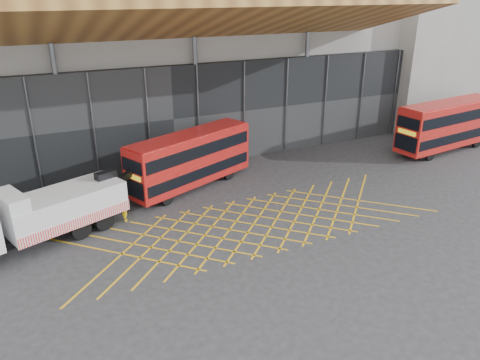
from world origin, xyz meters
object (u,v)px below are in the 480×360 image
bus_second (448,124)px  worker (125,210)px  recovery_truck (30,215)px  bus_towed (190,158)px

bus_second → worker: size_ratio=7.38×
recovery_truck → bus_second: 33.96m
bus_second → worker: bearing=176.4°
recovery_truck → worker: 5.44m
recovery_truck → worker: recovery_truck is taller
recovery_truck → bus_towed: 11.49m
worker → bus_towed: bearing=-49.4°
bus_towed → worker: bus_towed is taller
recovery_truck → bus_second: size_ratio=1.07×
bus_towed → bus_second: bearing=-27.0°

